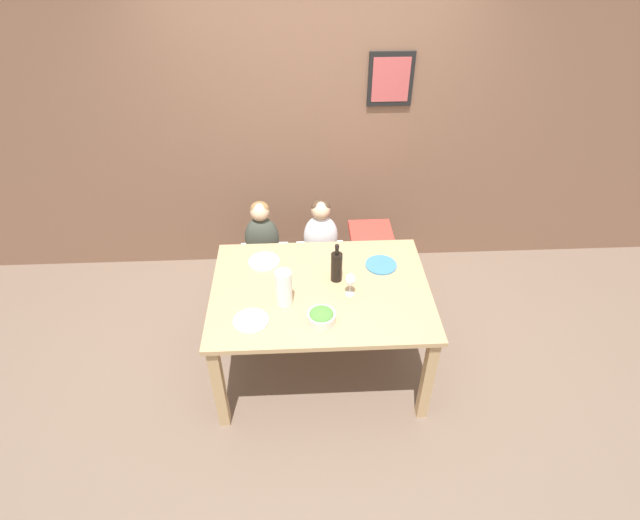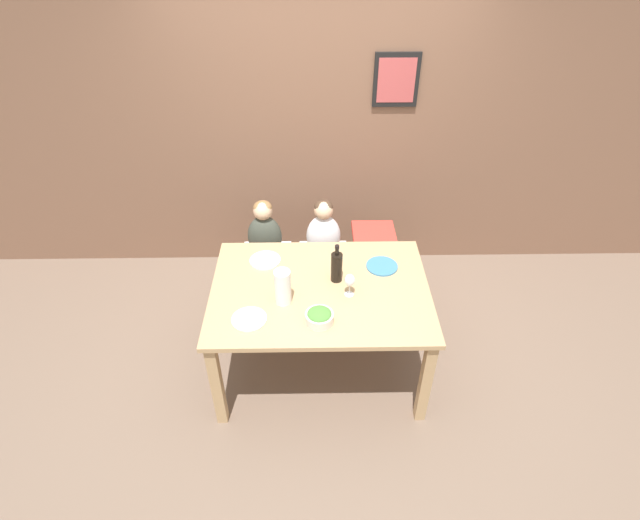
% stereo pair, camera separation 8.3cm
% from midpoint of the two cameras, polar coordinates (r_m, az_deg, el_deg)
% --- Properties ---
extents(ground_plane, '(14.00, 14.00, 0.00)m').
position_cam_midpoint_polar(ground_plane, '(3.93, 0.64, -11.81)').
color(ground_plane, '#705B4C').
extents(wall_back, '(10.00, 0.09, 2.70)m').
position_cam_midpoint_polar(wall_back, '(4.28, 0.30, 15.23)').
color(wall_back, brown).
rests_on(wall_back, ground_plane).
extents(dining_table, '(1.48, 1.07, 0.77)m').
position_cam_midpoint_polar(dining_table, '(3.44, 0.72, -4.48)').
color(dining_table, tan).
rests_on(dining_table, ground_plane).
extents(chair_far_left, '(0.40, 0.39, 0.48)m').
position_cam_midpoint_polar(chair_far_left, '(4.23, -5.52, -0.27)').
color(chair_far_left, silver).
rests_on(chair_far_left, ground_plane).
extents(chair_far_center, '(0.40, 0.39, 0.48)m').
position_cam_midpoint_polar(chair_far_center, '(4.21, 0.95, -0.20)').
color(chair_far_center, silver).
rests_on(chair_far_center, ground_plane).
extents(chair_right_highchair, '(0.34, 0.33, 0.70)m').
position_cam_midpoint_polar(chair_right_highchair, '(4.16, 6.62, 1.46)').
color(chair_right_highchair, silver).
rests_on(chair_right_highchair, ground_plane).
extents(person_child_left, '(0.28, 0.19, 0.51)m').
position_cam_midpoint_polar(person_child_left, '(4.04, -5.79, 3.34)').
color(person_child_left, '#3D4238').
rests_on(person_child_left, chair_far_left).
extents(person_child_center, '(0.28, 0.19, 0.51)m').
position_cam_midpoint_polar(person_child_center, '(4.02, 0.99, 3.42)').
color(person_child_center, silver).
rests_on(person_child_center, chair_far_center).
extents(wine_bottle, '(0.08, 0.08, 0.29)m').
position_cam_midpoint_polar(wine_bottle, '(3.38, 2.62, -0.76)').
color(wine_bottle, black).
rests_on(wine_bottle, dining_table).
extents(paper_towel_roll, '(0.11, 0.11, 0.25)m').
position_cam_midpoint_polar(paper_towel_roll, '(3.20, -3.53, -3.11)').
color(paper_towel_roll, white).
rests_on(paper_towel_roll, dining_table).
extents(wine_glass_near, '(0.07, 0.07, 0.17)m').
position_cam_midpoint_polar(wine_glass_near, '(3.26, 4.15, -2.38)').
color(wine_glass_near, white).
rests_on(wine_glass_near, dining_table).
extents(salad_bowl_large, '(0.18, 0.18, 0.09)m').
position_cam_midpoint_polar(salad_bowl_large, '(3.11, 0.70, -6.48)').
color(salad_bowl_large, silver).
rests_on(salad_bowl_large, dining_table).
extents(dinner_plate_front_left, '(0.22, 0.22, 0.01)m').
position_cam_midpoint_polar(dinner_plate_front_left, '(3.18, -7.35, -6.73)').
color(dinner_plate_front_left, silver).
rests_on(dinner_plate_front_left, dining_table).
extents(dinner_plate_back_left, '(0.22, 0.22, 0.01)m').
position_cam_midpoint_polar(dinner_plate_back_left, '(3.62, -5.63, -0.05)').
color(dinner_plate_back_left, silver).
rests_on(dinner_plate_back_left, dining_table).
extents(dinner_plate_back_right, '(0.22, 0.22, 0.01)m').
position_cam_midpoint_polar(dinner_plate_back_right, '(3.59, 7.76, -0.71)').
color(dinner_plate_back_right, teal).
rests_on(dinner_plate_back_right, dining_table).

